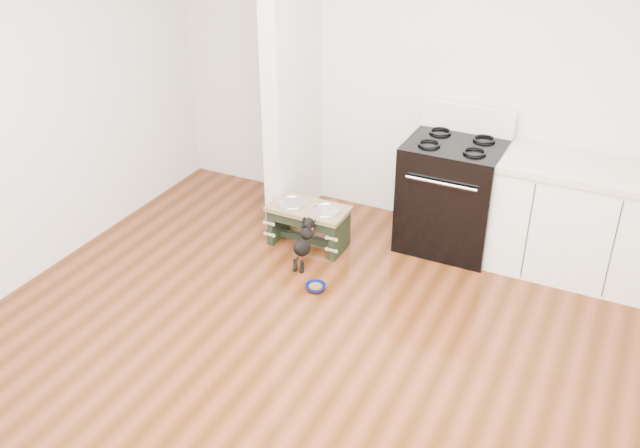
{
  "coord_description": "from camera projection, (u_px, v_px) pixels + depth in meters",
  "views": [
    {
      "loc": [
        1.57,
        -2.97,
        3.09
      ],
      "look_at": [
        -0.49,
        1.22,
        0.48
      ],
      "focal_mm": 40.0,
      "sensor_mm": 36.0,
      "label": 1
    }
  ],
  "objects": [
    {
      "name": "puppy",
      "position": [
        304.0,
        242.0,
        5.63
      ],
      "size": [
        0.11,
        0.34,
        0.4
      ],
      "color": "black",
      "rests_on": "ground"
    },
    {
      "name": "dog_feeder",
      "position": [
        308.0,
        218.0,
        5.89
      ],
      "size": [
        0.65,
        0.35,
        0.37
      ],
      "color": "black",
      "rests_on": "ground"
    },
    {
      "name": "ground",
      "position": [
        304.0,
        393.0,
        4.44
      ],
      "size": [
        5.0,
        5.0,
        0.0
      ],
      "primitive_type": "plane",
      "color": "#43210C",
      "rests_on": "ground"
    },
    {
      "name": "oven_range",
      "position": [
        452.0,
        193.0,
        5.8
      ],
      "size": [
        0.76,
        0.69,
        1.14
      ],
      "color": "black",
      "rests_on": "ground"
    },
    {
      "name": "cabinet_run",
      "position": [
        576.0,
        220.0,
        5.45
      ],
      "size": [
        1.24,
        0.64,
        0.91
      ],
      "color": "white",
      "rests_on": "ground"
    },
    {
      "name": "partition_wall",
      "position": [
        292.0,
        67.0,
        5.88
      ],
      "size": [
        0.15,
        0.8,
        2.7
      ],
      "primitive_type": "cube",
      "color": "silver",
      "rests_on": "ground"
    },
    {
      "name": "room_shell",
      "position": [
        300.0,
        155.0,
        3.65
      ],
      "size": [
        5.0,
        5.0,
        5.0
      ],
      "color": "silver",
      "rests_on": "ground"
    },
    {
      "name": "floor_bowl",
      "position": [
        316.0,
        287.0,
        5.42
      ],
      "size": [
        0.21,
        0.21,
        0.05
      ],
      "rotation": [
        0.0,
        0.0,
        -0.43
      ],
      "color": "#0C1356",
      "rests_on": "ground"
    }
  ]
}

